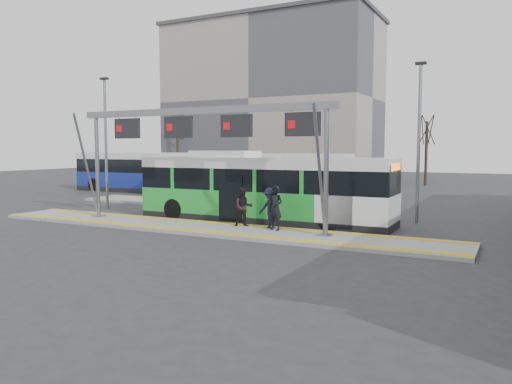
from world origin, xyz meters
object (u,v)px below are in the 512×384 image
gantry (199,131)px  hero_bus (262,190)px  passenger_a (275,208)px  passenger_b (243,207)px  passenger_c (270,208)px

gantry → hero_bus: size_ratio=1.04×
hero_bus → passenger_a: size_ratio=6.79×
hero_bus → passenger_b: 2.51m
gantry → passenger_c: 4.61m
gantry → passenger_c: (3.18, 0.59, -3.28)m
passenger_a → passenger_c: bearing=155.0°
gantry → passenger_a: (3.55, 0.31, -3.23)m
passenger_c → passenger_b: bearing=-169.5°
passenger_b → passenger_c: passenger_c is taller
gantry → passenger_a: bearing=5.1°
gantry → hero_bus: bearing=62.6°
hero_bus → passenger_c: size_ratio=7.22×
passenger_b → hero_bus: bearing=61.3°
hero_bus → passenger_a: 3.39m
hero_bus → passenger_c: bearing=-57.0°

